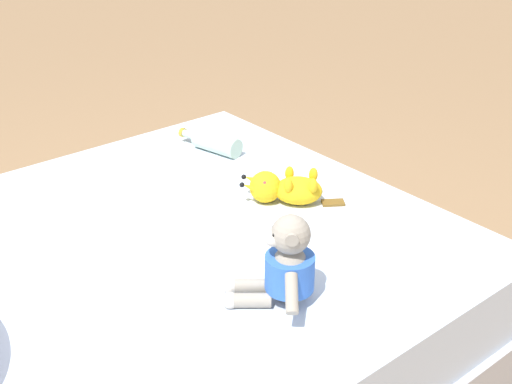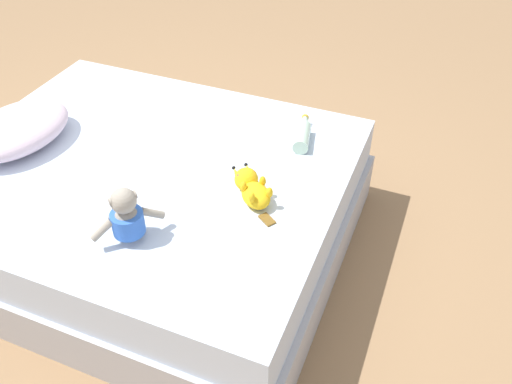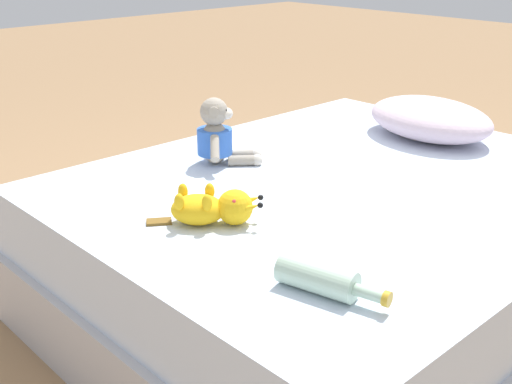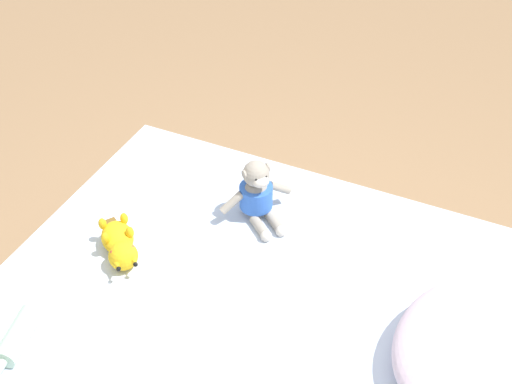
{
  "view_description": "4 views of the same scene",
  "coord_description": "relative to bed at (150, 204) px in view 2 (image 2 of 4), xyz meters",
  "views": [
    {
      "loc": [
        -1.45,
        0.75,
        1.5
      ],
      "look_at": [
        -0.01,
        -0.44,
        0.54
      ],
      "focal_mm": 48.41,
      "sensor_mm": 36.0,
      "label": 1
    },
    {
      "loc": [
        -1.56,
        -1.18,
        1.91
      ],
      "look_at": [
        -0.06,
        -0.57,
        0.55
      ],
      "focal_mm": 37.19,
      "sensor_mm": 36.0,
      "label": 2
    },
    {
      "loc": [
        1.25,
        -1.58,
        1.24
      ],
      "look_at": [
        0.03,
        -0.44,
        0.57
      ],
      "focal_mm": 45.62,
      "sensor_mm": 36.0,
      "label": 3
    },
    {
      "loc": [
        1.22,
        0.56,
        2.14
      ],
      "look_at": [
        -0.42,
        -0.21,
        0.59
      ],
      "focal_mm": 46.45,
      "sensor_mm": 36.0,
      "label": 4
    }
  ],
  "objects": [
    {
      "name": "ground_plane",
      "position": [
        0.0,
        0.0,
        -0.24
      ],
      "size": [
        16.0,
        16.0,
        0.0
      ],
      "primitive_type": "plane",
      "color": "#93704C"
    },
    {
      "name": "pillow",
      "position": [
        -0.08,
        0.61,
        0.32
      ],
      "size": [
        0.58,
        0.45,
        0.15
      ],
      "color": "silver",
      "rests_on": "bed"
    },
    {
      "name": "glass_bottle",
      "position": [
        0.42,
        -0.61,
        0.28
      ],
      "size": [
        0.27,
        0.11,
        0.07
      ],
      "color": "#B2D1B7",
      "rests_on": "bed"
    },
    {
      "name": "bed",
      "position": [
        0.0,
        0.0,
        0.0
      ],
      "size": [
        1.52,
        1.82,
        0.49
      ],
      "color": "#B2B2B7",
      "rests_on": "ground_plane"
    },
    {
      "name": "plush_monkey",
      "position": [
        -0.42,
        -0.2,
        0.34
      ],
      "size": [
        0.26,
        0.25,
        0.24
      ],
      "color": "#9E9384",
      "rests_on": "bed"
    },
    {
      "name": "plush_yellow_creature",
      "position": [
        -0.03,
        -0.54,
        0.29
      ],
      "size": [
        0.27,
        0.27,
        0.1
      ],
      "color": "yellow",
      "rests_on": "bed"
    }
  ]
}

